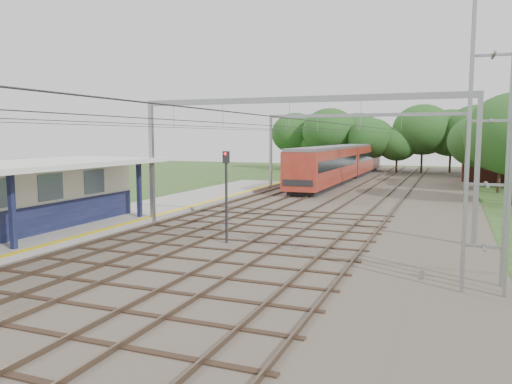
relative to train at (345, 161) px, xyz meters
The scene contains 10 objects.
ballast_bed 18.20m from the train, 75.58° to the right, with size 18.00×90.00×0.10m, color #473D33.
platform 34.29m from the train, 101.80° to the right, with size 5.00×52.00×0.35m, color gray.
yellow_stripe 33.89m from the train, 98.07° to the right, with size 0.45×52.00×0.01m, color yellow.
rail_tracks 17.73m from the train, 83.48° to the right, with size 11.80×88.00×0.15m.
catenary_system 22.80m from the train, 80.08° to the right, with size 17.22×88.00×7.00m.
lattice_pylon 41.61m from the train, 72.44° to the right, with size 1.30×1.30×12.00m.
tree_band 10.90m from the train, 65.70° to the left, with size 31.72×30.88×8.82m.
house_far 17.13m from the train, 15.24° to the left, with size 8.00×6.12×8.66m.
train is the anchor object (origin of this frame).
signal_post 36.17m from the train, 87.07° to the right, with size 0.33×0.29×4.34m.
Camera 1 is at (10.95, -9.26, 5.02)m, focal length 35.00 mm.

